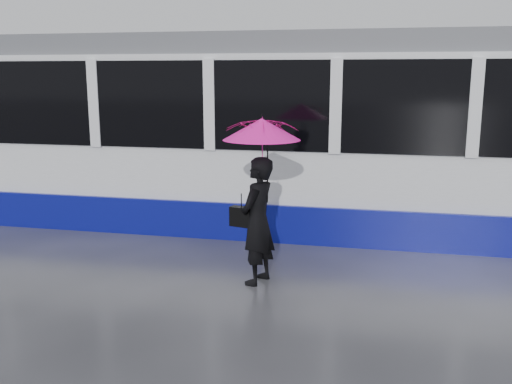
# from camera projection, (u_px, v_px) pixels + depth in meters

# --- Properties ---
(ground) EXTENTS (90.00, 90.00, 0.00)m
(ground) POSITION_uv_depth(u_px,v_px,m) (229.00, 266.00, 8.15)
(ground) COLOR #2E2E33
(ground) RESTS_ON ground
(rails) EXTENTS (34.00, 1.51, 0.02)m
(rails) POSITION_uv_depth(u_px,v_px,m) (264.00, 222.00, 10.54)
(rails) COLOR #3F3D38
(rails) RESTS_ON ground
(tram) EXTENTS (26.00, 2.56, 3.35)m
(tram) POSITION_uv_depth(u_px,v_px,m) (152.00, 131.00, 10.66)
(tram) COLOR white
(tram) RESTS_ON ground
(woman) EXTENTS (0.55, 0.69, 1.67)m
(woman) POSITION_uv_depth(u_px,v_px,m) (258.00, 221.00, 7.33)
(woman) COLOR black
(woman) RESTS_ON ground
(umbrella) EXTENTS (1.21, 1.21, 1.12)m
(umbrella) POSITION_uv_depth(u_px,v_px,m) (262.00, 144.00, 7.12)
(umbrella) COLOR #DA124B
(umbrella) RESTS_ON ground
(handbag) EXTENTS (0.32, 0.20, 0.44)m
(handbag) POSITION_uv_depth(u_px,v_px,m) (241.00, 217.00, 7.39)
(handbag) COLOR black
(handbag) RESTS_ON ground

